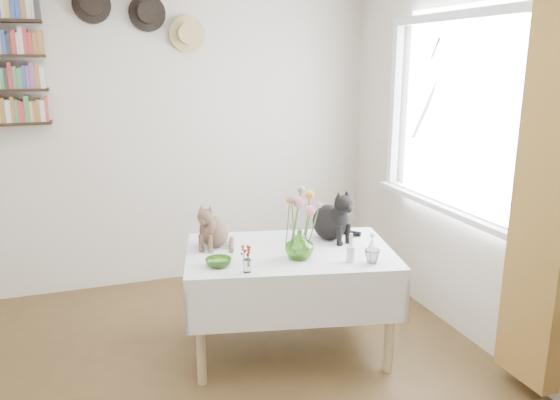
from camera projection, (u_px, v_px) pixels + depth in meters
name	position (u px, v px, depth m)	size (l,w,h in m)	color
room	(179.00, 205.00, 2.34)	(4.08, 4.58, 2.58)	brown
window	(453.00, 130.00, 3.66)	(0.12, 1.52, 1.32)	white
curtain	(547.00, 198.00, 2.86)	(0.12, 0.38, 2.10)	brown
dining_table	(290.00, 275.00, 3.48)	(1.44, 1.09, 0.69)	white
tabby_cat	(214.00, 223.00, 3.48)	(0.20, 0.26, 0.30)	brown
black_cat	(330.00, 213.00, 3.62)	(0.24, 0.30, 0.36)	black
flower_vase	(299.00, 244.00, 3.27)	(0.17, 0.17, 0.18)	#73B844
green_bowl	(218.00, 262.00, 3.16)	(0.15, 0.15, 0.05)	#73B844
drinking_glass	(372.00, 256.00, 3.21)	(0.09, 0.09, 0.08)	white
candlestick	(351.00, 252.00, 3.22)	(0.05, 0.05, 0.18)	white
berry_jar	(247.00, 258.00, 3.06)	(0.05, 0.05, 0.19)	white
porcelain_figurine	(372.00, 242.00, 3.46)	(0.06, 0.06, 0.11)	white
flower_bouquet	(299.00, 204.00, 3.22)	(0.17, 0.13, 0.39)	#4C7233
wall_hats	(143.00, 17.00, 4.14)	(0.98, 0.09, 0.48)	black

